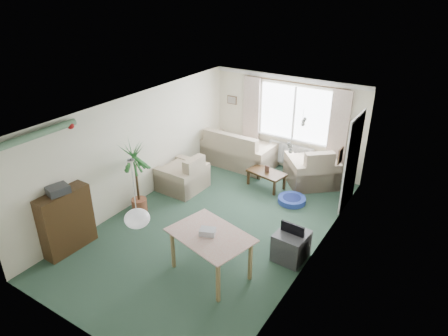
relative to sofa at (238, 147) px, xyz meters
The scene contains 25 objects.
ground 3.00m from the sofa, 68.20° to the right, with size 6.50×6.50×0.00m, color #294536.
window 1.72m from the sofa, 20.27° to the left, with size 1.80×0.03×1.30m, color white.
curtain_rod 2.25m from the sofa, 17.10° to the left, with size 2.60×0.03×0.03m, color black.
curtain_left 0.89m from the sofa, 68.46° to the left, with size 0.45×0.08×2.00m, color beige.
curtain_right 2.60m from the sofa, ahead, with size 0.45×0.08×2.00m, color beige.
radiator 1.37m from the sofa, 18.70° to the left, with size 1.20×0.10×0.55m, color white.
doorway 3.18m from the sofa, 10.11° to the right, with size 0.03×0.95×2.00m, color black.
pendant_lamp 5.31m from the sofa, 75.56° to the right, with size 0.36×0.36×0.36m, color white.
tinsel_garland 5.42m from the sofa, 99.22° to the right, with size 1.60×1.60×0.12m, color #196626.
bauble_cluster_a 3.49m from the sofa, 37.63° to the right, with size 0.20×0.20×0.20m, color silver.
bauble_cluster_b 4.43m from the sofa, 48.48° to the right, with size 0.20×0.20×0.20m, color silver.
wall_picture_back 1.27m from the sofa, 136.17° to the left, with size 0.28×0.03×0.22m, color brown.
wall_picture_right 3.61m from the sofa, 26.71° to the right, with size 0.03×0.24×0.30m, color brown.
sofa is the anchor object (origin of this frame).
armchair_corner 2.04m from the sofa, ahead, with size 1.08×1.03×0.97m, color beige.
armchair_left 1.94m from the sofa, 101.90° to the right, with size 0.97×0.92×0.87m, color tan.
coffee_table 1.47m from the sofa, 32.37° to the right, with size 0.87×0.49×0.39m, color black.
photo_frame 1.45m from the sofa, 32.09° to the right, with size 0.12×0.02×0.16m, color #4C2F27.
bookshelf 4.88m from the sofa, 98.72° to the right, with size 0.32×0.96×1.18m, color black.
hifi_box 4.98m from the sofa, 98.66° to the right, with size 0.28×0.35×0.14m, color #343539.
houseplant 3.27m from the sofa, 99.74° to the right, with size 0.69×0.69×1.61m, color #1F511C.
dining_table 4.41m from the sofa, 65.52° to the right, with size 1.22×0.82×0.77m, color tan.
gift_box 4.42m from the sofa, 66.09° to the right, with size 0.25×0.18×0.12m, color silver.
tv_cube 4.05m from the sofa, 46.24° to the right, with size 0.52×0.58×0.52m, color #35363A.
pet_bed 2.37m from the sofa, 28.78° to the right, with size 0.61×0.61×0.12m, color navy.
Camera 1 is at (3.76, -5.64, 4.57)m, focal length 32.00 mm.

